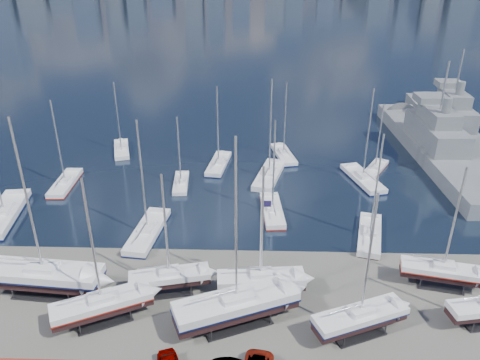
{
  "coord_description": "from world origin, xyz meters",
  "views": [
    {
      "loc": [
        2.16,
        -46.78,
        32.07
      ],
      "look_at": [
        0.44,
        8.0,
        5.52
      ],
      "focal_mm": 35.0,
      "sensor_mm": 36.0,
      "label": 1
    }
  ],
  "objects_px": {
    "sailboat_cradle_0": "(44,275)",
    "naval_ship_east": "(433,146)",
    "naval_ship_west": "(449,125)",
    "flagpole": "(261,241)"
  },
  "relations": [
    {
      "from": "naval_ship_west",
      "to": "flagpole",
      "type": "distance_m",
      "value": 62.54
    },
    {
      "from": "sailboat_cradle_0",
      "to": "flagpole",
      "type": "height_order",
      "value": "sailboat_cradle_0"
    },
    {
      "from": "naval_ship_east",
      "to": "flagpole",
      "type": "distance_m",
      "value": 49.04
    },
    {
      "from": "naval_ship_east",
      "to": "naval_ship_west",
      "type": "relative_size",
      "value": 1.08
    },
    {
      "from": "sailboat_cradle_0",
      "to": "naval_ship_west",
      "type": "relative_size",
      "value": 0.46
    },
    {
      "from": "naval_ship_east",
      "to": "sailboat_cradle_0",
      "type": "bearing_deg",
      "value": 124.7
    },
    {
      "from": "sailboat_cradle_0",
      "to": "flagpole",
      "type": "relative_size",
      "value": 1.75
    },
    {
      "from": "naval_ship_east",
      "to": "naval_ship_west",
      "type": "distance_m",
      "value": 13.64
    },
    {
      "from": "sailboat_cradle_0",
      "to": "naval_ship_east",
      "type": "bearing_deg",
      "value": 41.51
    },
    {
      "from": "naval_ship_east",
      "to": "flagpole",
      "type": "relative_size",
      "value": 4.12
    }
  ]
}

